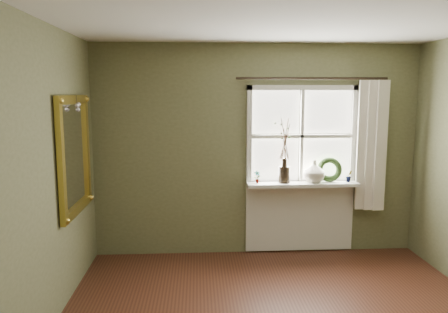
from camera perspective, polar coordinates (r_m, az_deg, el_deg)
ceiling at (r=3.20m, az=10.34°, el=18.84°), size 4.50×4.50×0.00m
wall_back at (r=5.45m, az=4.24°, el=0.83°), size 4.00×0.10×2.60m
wall_left at (r=3.40m, az=-26.30°, el=-4.58°), size 0.10×4.50×2.60m
window_frame at (r=5.46m, az=10.09°, el=2.64°), size 1.36×0.06×1.24m
window_sill at (r=5.45m, az=10.20°, el=-3.56°), size 1.36×0.26×0.04m
window_apron at (r=5.66m, az=9.82°, el=-7.69°), size 1.36×0.04×0.88m
dark_jug at (r=5.37m, az=7.87°, el=-2.34°), size 0.15×0.15×0.20m
cream_vase at (r=5.45m, az=11.71°, el=-1.90°), size 0.26×0.26×0.27m
wreath at (r=5.55m, az=13.60°, el=-2.00°), size 0.32×0.18×0.32m
potted_plant_left at (r=5.32m, az=4.36°, el=-2.66°), size 0.09×0.08×0.15m
potted_plant_right at (r=5.59m, az=16.02°, el=-2.47°), size 0.09×0.08×0.15m
curtain at (r=5.64m, az=18.62°, el=1.33°), size 0.36×0.12×1.59m
curtain_rod at (r=5.41m, az=11.48°, el=9.98°), size 1.84×0.03×0.03m
gilt_mirror at (r=4.62m, az=-18.93°, el=0.25°), size 0.10×1.00×1.19m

